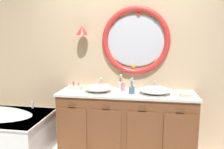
% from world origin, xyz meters
% --- Properties ---
extents(back_wall_assembly, '(6.40, 0.26, 2.60)m').
position_xyz_m(back_wall_assembly, '(0.01, 0.59, 1.33)').
color(back_wall_assembly, '#D6B78E').
rests_on(back_wall_assembly, ground_plane).
extents(vanity_counter, '(1.91, 0.60, 0.91)m').
position_xyz_m(vanity_counter, '(0.09, 0.27, 0.46)').
color(vanity_counter, brown).
rests_on(vanity_counter, ground_plane).
extents(sink_basin_left, '(0.38, 0.38, 0.11)m').
position_xyz_m(sink_basin_left, '(-0.31, 0.24, 0.97)').
color(sink_basin_left, white).
rests_on(sink_basin_left, vanity_counter).
extents(sink_basin_right, '(0.43, 0.43, 0.11)m').
position_xyz_m(sink_basin_right, '(0.48, 0.24, 0.97)').
color(sink_basin_right, white).
rests_on(sink_basin_right, vanity_counter).
extents(faucet_set_left, '(0.23, 0.12, 0.17)m').
position_xyz_m(faucet_set_left, '(-0.31, 0.47, 0.98)').
color(faucet_set_left, silver).
rests_on(faucet_set_left, vanity_counter).
extents(faucet_set_right, '(0.20, 0.13, 0.14)m').
position_xyz_m(faucet_set_right, '(0.48, 0.47, 0.97)').
color(faucet_set_right, silver).
rests_on(faucet_set_right, vanity_counter).
extents(toothbrush_holder_left, '(0.09, 0.09, 0.22)m').
position_xyz_m(toothbrush_holder_left, '(-0.01, 0.47, 0.97)').
color(toothbrush_holder_left, white).
rests_on(toothbrush_holder_left, vanity_counter).
extents(toothbrush_holder_right, '(0.08, 0.08, 0.23)m').
position_xyz_m(toothbrush_holder_right, '(0.17, 0.20, 0.97)').
color(toothbrush_holder_right, slate).
rests_on(toothbrush_holder_right, vanity_counter).
extents(soap_dispenser, '(0.06, 0.06, 0.15)m').
position_xyz_m(soap_dispenser, '(0.03, 0.34, 0.98)').
color(soap_dispenser, pink).
rests_on(soap_dispenser, vanity_counter).
extents(folded_hand_towel, '(0.16, 0.12, 0.04)m').
position_xyz_m(folded_hand_towel, '(0.88, 0.17, 0.93)').
color(folded_hand_towel, beige).
rests_on(folded_hand_towel, vanity_counter).
extents(toiletry_basket, '(0.17, 0.09, 0.12)m').
position_xyz_m(toiletry_basket, '(-0.65, 0.31, 0.95)').
color(toiletry_basket, beige).
rests_on(toiletry_basket, vanity_counter).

